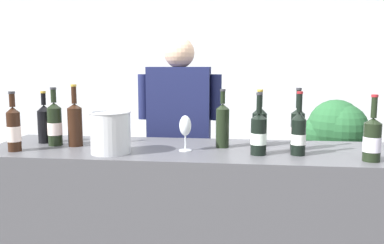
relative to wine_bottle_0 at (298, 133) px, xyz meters
The scene contains 16 objects.
wall_back 2.75m from the wine_bottle_0, 99.74° to the left, with size 8.00×0.10×2.80m, color silver.
counter 0.78m from the wine_bottle_0, 168.32° to the left, with size 2.51×0.66×1.01m, color #4C4C51.
wine_bottle_0 is the anchor object (origin of this frame).
wine_bottle_1 0.14m from the wine_bottle_0, 84.44° to the left, with size 0.08×0.08×0.34m.
wine_bottle_2 0.35m from the wine_bottle_0, 16.23° to the right, with size 0.08×0.08×0.32m.
wine_bottle_3 0.20m from the wine_bottle_0, behind, with size 0.08×0.08×0.32m.
wine_bottle_4 1.51m from the wine_bottle_0, behind, with size 0.07×0.07×0.32m.
wine_bottle_5 1.37m from the wine_bottle_0, behind, with size 0.08×0.08×0.34m.
wine_bottle_6 1.47m from the wine_bottle_0, behind, with size 0.08×0.08×0.31m.
wine_bottle_7 0.29m from the wine_bottle_0, 130.33° to the left, with size 0.08×0.08×0.33m.
wine_bottle_8 1.24m from the wine_bottle_0, behind, with size 0.08×0.08×0.35m.
wine_bottle_9 0.43m from the wine_bottle_0, 158.63° to the left, with size 0.08×0.08×0.33m.
wine_glass 0.60m from the wine_bottle_0, behind, with size 0.07×0.07×0.19m.
ice_bucket 0.98m from the wine_bottle_0, behind, with size 0.22×0.22×0.22m.
person_server 1.06m from the wine_bottle_0, 136.17° to the left, with size 0.59×0.25×1.67m.
potted_shrub 1.36m from the wine_bottle_0, 67.42° to the left, with size 0.59×0.51×1.21m.
Camera 1 is at (0.17, -2.20, 1.47)m, focal length 37.85 mm.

